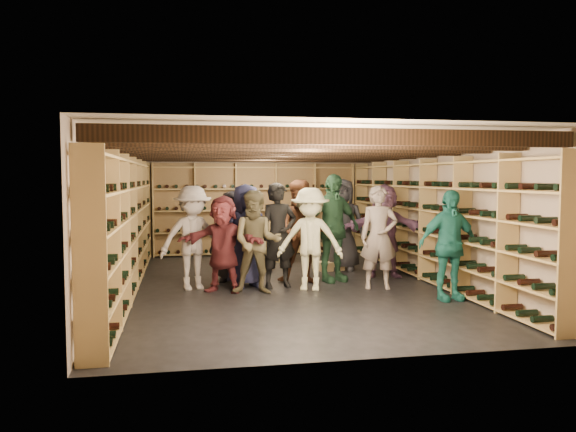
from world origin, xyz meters
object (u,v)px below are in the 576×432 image
(person_8, at_px, (302,232))
(person_3, at_px, (310,239))
(crate_stack_right, at_px, (260,260))
(person_12, at_px, (342,224))
(crate_stack_left, at_px, (278,242))
(person_2, at_px, (257,242))
(person_6, at_px, (246,235))
(person_10, at_px, (332,228))
(person_7, at_px, (379,237))
(person_9, at_px, (193,238))
(person_4, at_px, (449,245))
(person_5, at_px, (223,244))
(crate_loose, at_px, (330,266))
(person_11, at_px, (384,230))
(person_1, at_px, (279,235))
(person_0, at_px, (232,236))

(person_8, bearing_deg, person_3, -70.06)
(crate_stack_right, bearing_deg, person_3, -76.78)
(crate_stack_right, relative_size, person_12, 0.32)
(crate_stack_left, distance_m, person_12, 1.75)
(crate_stack_left, bearing_deg, person_2, -105.38)
(crate_stack_right, height_order, person_6, person_6)
(person_2, distance_m, person_10, 1.64)
(person_7, distance_m, person_9, 3.04)
(person_3, height_order, person_9, person_9)
(crate_stack_right, distance_m, person_12, 1.79)
(person_3, xyz_separation_m, person_4, (1.85, -1.12, -0.01))
(person_5, height_order, person_9, person_9)
(crate_loose, bearing_deg, person_3, -114.25)
(person_5, bearing_deg, person_7, 18.56)
(person_7, bearing_deg, person_11, 78.22)
(crate_loose, relative_size, person_10, 0.27)
(person_11, bearing_deg, person_7, -100.71)
(person_6, height_order, person_9, person_6)
(person_8, height_order, person_11, person_8)
(person_5, height_order, person_7, person_7)
(person_1, distance_m, person_3, 0.55)
(person_3, xyz_separation_m, person_8, (-0.00, 0.58, 0.06))
(crate_stack_right, distance_m, person_7, 2.90)
(person_5, relative_size, person_11, 0.90)
(person_0, height_order, person_4, person_4)
(person_2, bearing_deg, crate_loose, 60.23)
(person_8, xyz_separation_m, person_10, (0.55, 0.06, 0.05))
(person_3, distance_m, person_11, 1.85)
(crate_loose, relative_size, person_8, 0.28)
(person_4, relative_size, person_6, 0.96)
(person_3, height_order, person_12, person_12)
(person_1, xyz_separation_m, person_8, (0.46, 0.30, 0.03))
(crate_stack_left, distance_m, person_9, 3.31)
(person_2, relative_size, person_11, 0.95)
(person_7, height_order, person_9, person_9)
(crate_loose, bearing_deg, person_9, -152.55)
(crate_stack_left, height_order, person_8, person_8)
(person_4, distance_m, person_9, 4.02)
(crate_stack_right, height_order, person_4, person_4)
(crate_stack_left, bearing_deg, person_11, -53.63)
(crate_stack_left, relative_size, person_12, 0.47)
(person_5, bearing_deg, person_2, -3.39)
(person_3, relative_size, person_7, 0.98)
(person_2, xyz_separation_m, person_5, (-0.51, 0.26, -0.04))
(person_1, relative_size, person_11, 1.02)
(crate_stack_left, xyz_separation_m, person_7, (1.13, -3.20, 0.42))
(person_8, bearing_deg, person_6, -154.11)
(crate_loose, height_order, person_11, person_11)
(crate_loose, relative_size, person_11, 0.29)
(person_0, height_order, person_9, person_9)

